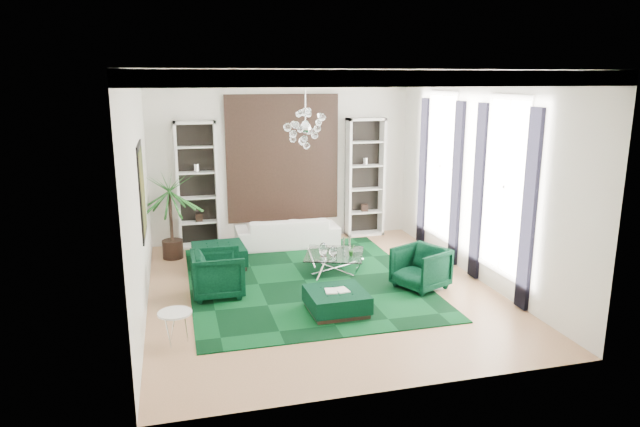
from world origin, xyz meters
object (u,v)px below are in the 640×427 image
object	(u,v)px
coffee_table	(334,263)
ottoman_front	(337,302)
ottoman_side	(219,257)
palm	(170,204)
armchair_left	(218,274)
sofa	(287,232)
side_table	(176,328)
armchair_right	(421,268)

from	to	relation	value
coffee_table	ottoman_front	distance (m)	1.98
coffee_table	ottoman_side	size ratio (longest dim) A/B	1.10
palm	armchair_left	bearing A→B (deg)	-72.67
armchair_left	ottoman_front	world-z (taller)	armchair_left
sofa	palm	world-z (taller)	palm
ottoman_side	palm	bearing A→B (deg)	136.15
armchair_left	coffee_table	size ratio (longest dim) A/B	0.80
ottoman_side	side_table	distance (m)	3.36
coffee_table	palm	distance (m)	3.63
armchair_right	ottoman_front	bearing A→B (deg)	-93.46
ottoman_side	sofa	bearing A→B (deg)	34.11
ottoman_front	palm	bearing A→B (deg)	124.92
ottoman_side	armchair_right	bearing A→B (deg)	-31.53
sofa	palm	distance (m)	2.65
coffee_table	side_table	bearing A→B (deg)	-141.93
armchair_left	palm	xyz separation A→B (m)	(-0.75, 2.40, 0.77)
armchair_right	palm	bearing A→B (deg)	-148.83
ottoman_front	palm	world-z (taller)	palm
ottoman_side	palm	size ratio (longest dim) A/B	0.43
ottoman_front	side_table	world-z (taller)	side_table
coffee_table	side_table	xyz separation A→B (m)	(-3.04, -2.38, 0.04)
armchair_right	ottoman_front	size ratio (longest dim) A/B	0.91
ottoman_front	ottoman_side	bearing A→B (deg)	120.62
ottoman_side	ottoman_front	distance (m)	3.21
armchair_left	armchair_right	world-z (taller)	armchair_left
side_table	palm	bearing A→B (deg)	90.06
side_table	sofa	bearing A→B (deg)	60.02
armchair_left	side_table	xyz separation A→B (m)	(-0.74, -1.70, -0.17)
coffee_table	ottoman_front	world-z (taller)	coffee_table
armchair_left	armchair_right	bearing A→B (deg)	-99.44
side_table	armchair_right	bearing A→B (deg)	14.99
sofa	armchair_right	distance (m)	3.65
sofa	side_table	xyz separation A→B (m)	(-2.50, -4.33, -0.10)
sofa	armchair_left	size ratio (longest dim) A/B	2.58
armchair_right	ottoman_side	bearing A→B (deg)	-145.92
coffee_table	ottoman_side	distance (m)	2.32
armchair_left	ottoman_front	xyz separation A→B (m)	(1.78, -1.23, -0.22)
sofa	coffee_table	distance (m)	2.03
armchair_left	side_table	size ratio (longest dim) A/B	1.82
ottoman_side	side_table	size ratio (longest dim) A/B	2.06
armchair_left	sofa	bearing A→B (deg)	-34.33
ottoman_side	ottoman_front	world-z (taller)	ottoman_side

